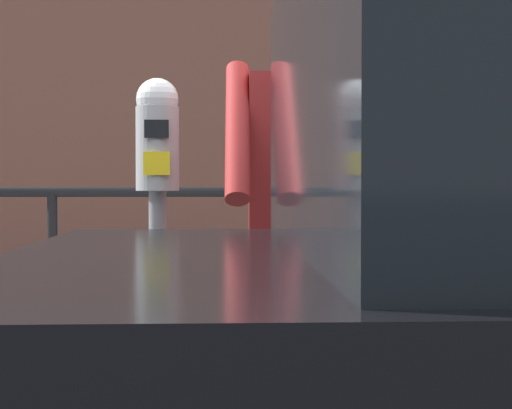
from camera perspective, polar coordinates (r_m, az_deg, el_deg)
The scene contains 4 objects.
parking_meter at distance 3.31m, azimuth -6.75°, elevation 1.19°, with size 0.17×0.18×1.55m.
pedestrian_at_meter at distance 3.28m, azimuth 3.59°, elevation -0.13°, with size 0.65×0.51×1.80m.
background_railing at distance 5.08m, azimuth -3.51°, elevation -2.47°, with size 24.06×0.06×1.11m.
backdrop_wall at distance 8.49m, azimuth -2.74°, elevation 3.68°, with size 32.00×0.50×3.25m, color brown.
Camera 1 is at (0.17, -2.82, 1.29)m, focal length 58.49 mm.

